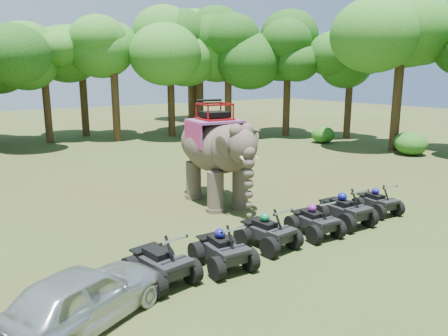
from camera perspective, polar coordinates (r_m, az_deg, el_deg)
The scene contains 20 objects.
ground at distance 14.57m, azimuth 2.82°, elevation -8.14°, with size 110.00×110.00×0.00m, color #47381E.
elephant at distance 17.08m, azimuth -1.07°, elevation 1.99°, with size 2.12×4.83×4.05m, color #4F4239, non-canonical shape.
parked_car at distance 9.68m, azimuth -17.98°, elevation -15.67°, with size 1.52×3.79×1.29m, color silver.
atv_0 at distance 11.08m, azimuth -8.28°, elevation -11.43°, with size 1.29×1.77×1.31m, color black, non-canonical shape.
atv_1 at distance 11.75m, azimuth -0.16°, elevation -9.96°, with size 1.25×1.72×1.27m, color black, non-canonical shape.
atv_2 at distance 13.08m, azimuth 5.79°, elevation -7.67°, with size 1.25×1.71×1.27m, color black, non-canonical shape.
atv_3 at distance 14.24m, azimuth 11.78°, elevation -6.28°, with size 1.20×1.65×1.22m, color black, non-canonical shape.
atv_4 at distance 15.47m, azimuth 15.56°, elevation -4.74°, with size 1.32×1.81×1.34m, color black, non-canonical shape.
atv_5 at distance 17.04m, azimuth 19.46°, elevation -3.75°, with size 1.14×1.56×1.16m, color black, non-canonical shape.
tree_0 at distance 34.95m, azimuth -22.28°, elevation 9.59°, with size 5.55×5.55×7.93m, color #195114, non-canonical shape.
tree_1 at distance 33.85m, azimuth -14.12°, elevation 10.96°, with size 6.29×6.29×8.98m, color #195114, non-canonical shape.
tree_2 at distance 35.87m, azimuth -6.98°, elevation 11.44°, with size 6.41×6.41×9.16m, color #195114, non-canonical shape.
tree_3 at distance 35.62m, azimuth 0.56°, elevation 11.22°, with size 6.15×6.15×8.79m, color #195114, non-canonical shape.
tree_4 at distance 36.24m, azimuth 8.26°, elevation 11.31°, with size 6.33×6.33×9.04m, color #195114, non-canonical shape.
tree_5 at distance 35.87m, azimuth 16.05°, elevation 10.12°, with size 5.60×5.60×7.99m, color #195114, non-canonical shape.
tree_6 at distance 31.09m, azimuth 21.88°, elevation 11.10°, with size 6.84×6.84×9.77m, color #195114, non-canonical shape.
tree_28 at distance 37.46m, azimuth -18.01°, elevation 11.21°, with size 6.63×6.63×9.47m, color #195114, non-canonical shape.
tree_29 at distance 37.75m, azimuth -3.91°, elevation 12.39°, with size 7.20×7.20×10.28m, color #195114, non-canonical shape.
tree_36 at distance 47.74m, azimuth -4.41°, elevation 12.00°, with size 6.77×6.77×9.68m, color #195114, non-canonical shape.
tree_37 at distance 37.06m, azimuth -3.20°, elevation 12.35°, with size 7.16×7.16×10.22m, color #195114, non-canonical shape.
Camera 1 is at (-8.64, -10.57, 5.10)m, focal length 35.00 mm.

